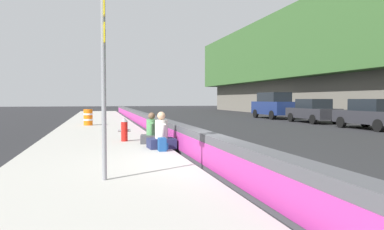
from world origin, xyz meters
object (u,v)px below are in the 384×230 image
(parked_car_fourth, at_px, (313,111))
(parked_car_midline, at_px, (273,105))
(fire_hydrant, at_px, (124,129))
(route_sign_post, at_px, (104,72))
(seated_person_foreground, at_px, (161,137))
(construction_barrel, at_px, (88,117))
(seated_person_middle, at_px, (152,134))
(backpack, at_px, (162,145))
(parked_car_third, at_px, (372,114))

(parked_car_fourth, bearing_deg, parked_car_midline, 0.88)
(fire_hydrant, bearing_deg, parked_car_fourth, -55.95)
(route_sign_post, height_order, seated_person_foreground, route_sign_post)
(route_sign_post, height_order, construction_barrel, route_sign_post)
(seated_person_middle, distance_m, backpack, 2.04)
(construction_barrel, distance_m, parked_car_third, 16.33)
(parked_car_fourth, bearing_deg, construction_barrel, 92.09)
(seated_person_foreground, height_order, backpack, seated_person_foreground)
(backpack, xyz_separation_m, parked_car_fourth, (12.29, -13.02, 0.53))
(seated_person_middle, height_order, parked_car_third, parked_car_third)
(fire_hydrant, bearing_deg, parked_car_third, -75.64)
(route_sign_post, relative_size, parked_car_midline, 0.74)
(seated_person_middle, bearing_deg, fire_hydrant, 47.21)
(parked_car_fourth, bearing_deg, parked_car_third, 179.74)
(seated_person_middle, bearing_deg, backpack, -179.10)
(parked_car_third, xyz_separation_m, parked_car_fourth, (5.87, -0.03, 0.00))
(route_sign_post, bearing_deg, construction_barrel, 2.62)
(fire_hydrant, xyz_separation_m, backpack, (-2.86, -0.93, -0.25))
(backpack, distance_m, parked_car_third, 14.51)
(seated_person_middle, xyz_separation_m, backpack, (-2.03, -0.03, -0.15))
(seated_person_middle, relative_size, backpack, 2.72)
(parked_car_third, bearing_deg, backpack, 116.31)
(fire_hydrant, height_order, parked_car_third, parked_car_third)
(seated_person_middle, xyz_separation_m, parked_car_fourth, (10.26, -13.06, 0.38))
(seated_person_middle, relative_size, parked_car_third, 0.24)
(fire_hydrant, relative_size, construction_barrel, 0.93)
(construction_barrel, bearing_deg, backpack, -168.22)
(backpack, height_order, parked_car_midline, parked_car_midline)
(seated_person_middle, relative_size, parked_car_midline, 0.22)
(seated_person_foreground, height_order, construction_barrel, seated_person_foreground)
(route_sign_post, distance_m, construction_barrel, 15.41)
(seated_person_foreground, distance_m, seated_person_middle, 1.37)
(fire_hydrant, xyz_separation_m, parked_car_midline, (15.31, -13.86, 0.60))
(parked_car_third, distance_m, parked_car_fourth, 5.87)
(construction_barrel, distance_m, parked_car_midline, 16.68)
(route_sign_post, relative_size, parked_car_third, 0.79)
(seated_person_middle, bearing_deg, parked_car_third, -71.36)
(backpack, distance_m, parked_car_fourth, 17.92)
(parked_car_midline, bearing_deg, backpack, 144.55)
(fire_hydrant, relative_size, parked_car_midline, 0.18)
(seated_person_middle, distance_m, parked_car_fourth, 16.61)
(construction_barrel, height_order, parked_car_midline, parked_car_midline)
(route_sign_post, xyz_separation_m, seated_person_foreground, (4.24, -1.83, -1.71))
(route_sign_post, height_order, fire_hydrant, route_sign_post)
(seated_person_middle, distance_m, parked_car_midline, 20.71)
(seated_person_foreground, distance_m, parked_car_fourth, 17.40)
(seated_person_middle, distance_m, construction_barrel, 9.99)
(seated_person_middle, relative_size, parked_car_fourth, 0.24)
(backpack, distance_m, parked_car_midline, 22.32)
(seated_person_foreground, bearing_deg, parked_car_midline, -36.29)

